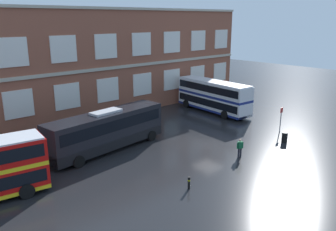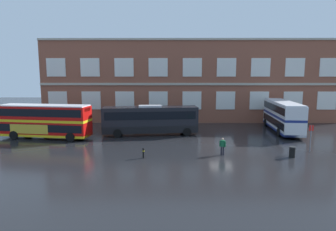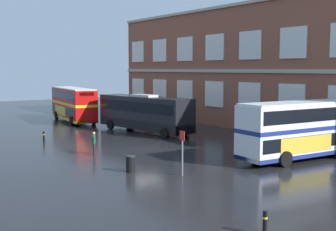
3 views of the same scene
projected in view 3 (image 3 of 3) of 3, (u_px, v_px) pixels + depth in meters
name	position (u px, v px, depth m)	size (l,w,h in m)	color
ground_plane	(167.00, 147.00, 35.84)	(120.00, 120.00, 0.00)	black
brick_terminal_building	(276.00, 68.00, 46.35)	(47.33, 8.19, 13.09)	brown
double_decker_near	(73.00, 104.00, 53.08)	(11.26, 4.12, 4.07)	red
double_decker_middle	(306.00, 128.00, 31.17)	(3.59, 11.19, 4.07)	silver
touring_coach	(144.00, 113.00, 44.14)	(12.21, 3.90, 3.80)	black
waiting_passenger	(94.00, 142.00, 32.67)	(0.61, 0.39, 1.70)	black
bus_stand_flag	(182.00, 149.00, 26.07)	(0.44, 0.10, 2.70)	slate
station_litter_bin	(130.00, 164.00, 27.12)	(0.60, 0.60, 1.03)	black
safety_bollard_west	(44.00, 137.00, 38.17)	(0.19, 0.19, 0.95)	black
safety_bollard_east	(265.00, 223.00, 16.83)	(0.19, 0.19, 0.95)	black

